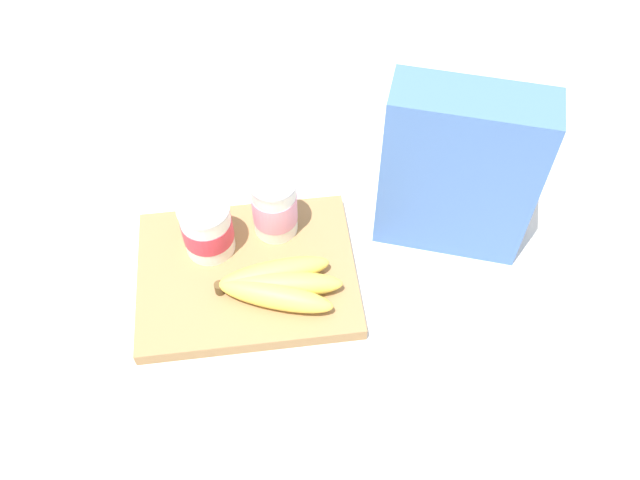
{
  "coord_description": "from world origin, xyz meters",
  "views": [
    {
      "loc": [
        0.04,
        -0.53,
        0.77
      ],
      "look_at": [
        0.1,
        0.0,
        0.07
      ],
      "focal_mm": 37.19,
      "sensor_mm": 36.0,
      "label": 1
    }
  ],
  "objects_px": {
    "yogurt_cup_back": "(275,206)",
    "cereal_box": "(459,173)",
    "cutting_board": "(247,274)",
    "yogurt_cup_front": "(207,228)",
    "banana_bunch": "(277,284)"
  },
  "relations": [
    {
      "from": "yogurt_cup_back",
      "to": "cereal_box",
      "type": "bearing_deg",
      "value": -5.65
    },
    {
      "from": "cutting_board",
      "to": "yogurt_cup_back",
      "type": "distance_m",
      "value": 0.1
    },
    {
      "from": "cereal_box",
      "to": "yogurt_cup_front",
      "type": "height_order",
      "value": "cereal_box"
    },
    {
      "from": "cereal_box",
      "to": "yogurt_cup_back",
      "type": "bearing_deg",
      "value": -165.91
    },
    {
      "from": "cutting_board",
      "to": "banana_bunch",
      "type": "bearing_deg",
      "value": -46.27
    },
    {
      "from": "cutting_board",
      "to": "yogurt_cup_front",
      "type": "xyz_separation_m",
      "value": [
        -0.05,
        0.05,
        0.05
      ]
    },
    {
      "from": "yogurt_cup_front",
      "to": "yogurt_cup_back",
      "type": "relative_size",
      "value": 0.88
    },
    {
      "from": "cutting_board",
      "to": "banana_bunch",
      "type": "height_order",
      "value": "banana_bunch"
    },
    {
      "from": "cereal_box",
      "to": "yogurt_cup_back",
      "type": "distance_m",
      "value": 0.25
    },
    {
      "from": "cutting_board",
      "to": "yogurt_cup_back",
      "type": "bearing_deg",
      "value": 55.11
    },
    {
      "from": "yogurt_cup_front",
      "to": "yogurt_cup_back",
      "type": "xyz_separation_m",
      "value": [
        0.09,
        0.02,
        0.01
      ]
    },
    {
      "from": "yogurt_cup_front",
      "to": "yogurt_cup_back",
      "type": "height_order",
      "value": "yogurt_cup_back"
    },
    {
      "from": "cutting_board",
      "to": "cereal_box",
      "type": "distance_m",
      "value": 0.32
    },
    {
      "from": "cutting_board",
      "to": "yogurt_cup_back",
      "type": "height_order",
      "value": "yogurt_cup_back"
    },
    {
      "from": "banana_bunch",
      "to": "cutting_board",
      "type": "bearing_deg",
      "value": 133.73
    }
  ]
}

